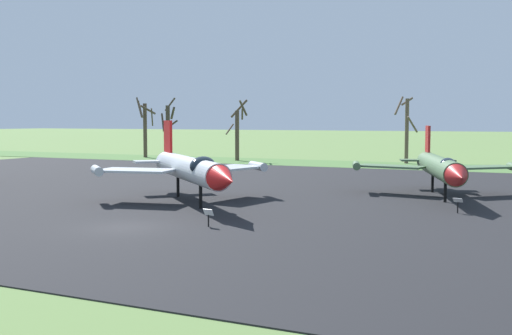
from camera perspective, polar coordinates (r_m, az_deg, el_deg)
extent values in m
plane|color=#607F42|center=(33.28, -11.82, -5.42)|extent=(600.00, 600.00, 0.00)
cube|color=black|center=(47.37, 0.45, -2.41)|extent=(101.16, 55.24, 0.05)
cube|color=#4C7439|center=(78.98, 10.87, 0.21)|extent=(161.16, 12.00, 0.06)
cylinder|color=#4C6B47|center=(46.99, 16.27, 0.03)|extent=(5.59, 13.19, 1.54)
cone|color=#B21E1E|center=(39.42, 17.95, -0.79)|extent=(1.97, 2.36, 1.42)
cylinder|color=black|center=(53.89, 15.16, 0.58)|extent=(1.29, 1.14, 1.08)
ellipsoid|color=#19232D|center=(43.36, 17.01, 0.24)|extent=(1.00, 1.88, 0.94)
cube|color=#4C6B47|center=(48.43, 12.10, 0.10)|extent=(5.28, 2.77, 0.14)
cube|color=#4C6B47|center=(49.38, 19.73, 0.02)|extent=(5.08, 5.00, 0.14)
cylinder|color=#4C6B47|center=(48.91, 9.10, 0.18)|extent=(1.31, 2.53, 0.58)
cube|color=#B21E1E|center=(52.91, 15.33, 2.52)|extent=(0.71, 1.70, 2.16)
cube|color=#4C6B47|center=(52.72, 13.98, 0.65)|extent=(2.20, 1.94, 0.14)
cube|color=#4C6B47|center=(53.05, 16.63, 0.62)|extent=(2.20, 1.94, 0.14)
cylinder|color=black|center=(44.23, 16.80, -2.17)|extent=(0.21, 0.21, 1.44)
cylinder|color=black|center=(50.01, 15.73, -1.42)|extent=(0.21, 0.21, 1.44)
cylinder|color=black|center=(39.31, 17.84, -3.53)|extent=(0.08, 0.08, 0.70)
cube|color=white|center=(39.25, 17.86, -2.84)|extent=(0.58, 0.35, 0.26)
cylinder|color=silver|center=(42.33, -6.16, -0.11)|extent=(11.23, 10.99, 1.63)
cone|color=red|center=(34.34, -2.78, -1.11)|extent=(2.88, 2.86, 1.50)
cylinder|color=black|center=(49.50, -8.24, 0.51)|extent=(1.43, 1.44, 1.14)
ellipsoid|color=#19232D|center=(38.80, -4.87, 0.16)|extent=(1.23, 2.32, 1.16)
cube|color=silver|center=(42.92, -10.84, -0.26)|extent=(5.44, 3.86, 0.15)
cube|color=silver|center=(44.46, -2.44, -0.03)|extent=(3.75, 5.38, 0.15)
cylinder|color=silver|center=(43.42, -14.24, -0.27)|extent=(2.29, 2.25, 0.61)
cylinder|color=silver|center=(46.06, 0.17, 0.12)|extent=(2.29, 2.25, 0.61)
cube|color=red|center=(48.36, -8.00, 2.82)|extent=(1.67, 1.63, 2.42)
cube|color=silver|center=(48.15, -9.66, 0.53)|extent=(2.66, 2.68, 0.15)
cube|color=silver|center=(48.76, -6.30, 0.62)|extent=(2.66, 2.68, 0.15)
cylinder|color=black|center=(39.50, -5.05, -2.71)|extent=(0.22, 0.22, 1.52)
cylinder|color=black|center=(45.48, -7.10, -1.80)|extent=(0.22, 0.22, 1.52)
cylinder|color=black|center=(32.82, -4.34, -4.90)|extent=(0.08, 0.08, 0.66)
cube|color=white|center=(32.75, -4.34, -4.07)|extent=(0.62, 0.28, 0.35)
cylinder|color=brown|center=(94.91, -10.03, 3.32)|extent=(0.56, 0.56, 8.06)
cylinder|color=brown|center=(93.84, -9.79, 5.20)|extent=(1.57, 2.23, 1.44)
cylinder|color=brown|center=(94.82, -9.42, 4.54)|extent=(1.31, 2.02, 2.65)
cylinder|color=brown|center=(94.62, -10.47, 5.24)|extent=(1.60, 1.10, 2.59)
cylinder|color=brown|center=(94.58, -10.56, 5.40)|extent=(1.81, 1.24, 2.97)
cylinder|color=#42382D|center=(97.43, -8.00, 3.30)|extent=(0.64, 0.64, 7.83)
cylinder|color=#42382D|center=(98.18, -7.81, 5.70)|extent=(1.87, 0.47, 2.10)
cylinder|color=#42382D|center=(97.63, -7.57, 4.92)|extent=(1.61, 1.47, 1.90)
cylinder|color=#42382D|center=(97.28, -8.46, 4.07)|extent=(1.45, 1.49, 2.81)
cylinder|color=#42382D|center=(98.40, -7.74, 3.84)|extent=(2.34, 0.61, 1.63)
cylinder|color=brown|center=(86.05, -1.73, 2.90)|extent=(0.57, 0.57, 6.89)
cylinder|color=brown|center=(86.04, -1.25, 4.88)|extent=(0.96, 1.52, 1.58)
cylinder|color=brown|center=(85.58, -1.17, 5.42)|extent=(0.34, 2.13, 2.14)
cylinder|color=brown|center=(86.51, -2.40, 3.50)|extent=(0.29, 2.34, 1.50)
cylinder|color=brown|center=(87.13, -1.55, 5.37)|extent=(2.46, 0.83, 2.56)
cylinder|color=brown|center=(82.42, 13.53, 3.21)|extent=(0.48, 0.48, 8.33)
cylinder|color=brown|center=(82.88, 12.85, 5.50)|extent=(0.72, 2.43, 2.43)
cylinder|color=brown|center=(81.83, 14.02, 3.82)|extent=(1.15, 1.85, 2.10)
cylinder|color=brown|center=(83.14, 13.56, 5.85)|extent=(1.55, 0.63, 1.14)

